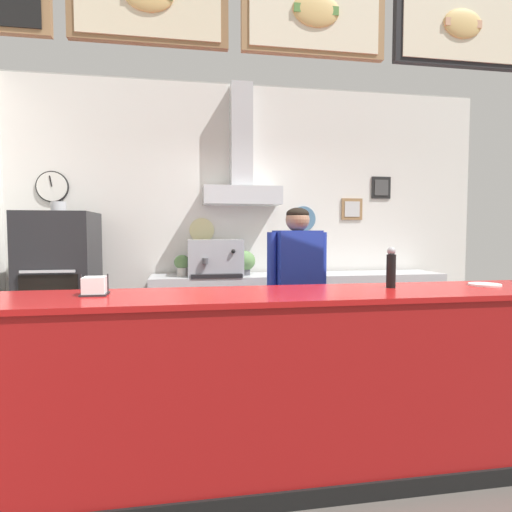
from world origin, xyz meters
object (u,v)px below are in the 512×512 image
object	(u,v)px
espresso_machine	(215,258)
potted_oregano	(182,264)
potted_basil	(299,263)
condiment_plate	(485,285)
potted_rosemary	(244,262)
shop_worker	(297,293)
pepper_grinder	(391,268)
napkin_holder	(95,287)
pizza_oven	(61,294)

from	to	relation	value
espresso_machine	potted_oregano	distance (m)	0.36
potted_basil	condiment_plate	xyz separation A→B (m)	(0.61, -2.18, 0.01)
potted_rosemary	shop_worker	bearing A→B (deg)	-73.42
condiment_plate	potted_rosemary	bearing A→B (deg)	119.76
espresso_machine	pepper_grinder	bearing A→B (deg)	-66.87
potted_rosemary	potted_oregano	bearing A→B (deg)	-179.47
espresso_machine	potted_basil	size ratio (longest dim) A/B	2.50
potted_rosemary	pepper_grinder	bearing A→B (deg)	-74.48
pepper_grinder	potted_oregano	bearing A→B (deg)	120.41
shop_worker	napkin_holder	xyz separation A→B (m)	(-1.43, -1.11, 0.23)
pepper_grinder	shop_worker	bearing A→B (deg)	104.50
pizza_oven	napkin_holder	world-z (taller)	pizza_oven
condiment_plate	napkin_holder	distance (m)	2.35
espresso_machine	condiment_plate	xyz separation A→B (m)	(1.55, -2.14, -0.05)
pizza_oven	potted_rosemary	size ratio (longest dim) A/B	6.31
potted_basil	pepper_grinder	bearing A→B (deg)	-90.77
shop_worker	napkin_holder	world-z (taller)	shop_worker
pepper_grinder	napkin_holder	xyz separation A→B (m)	(-1.72, -0.00, -0.08)
potted_rosemary	potted_basil	world-z (taller)	potted_rosemary
potted_oregano	condiment_plate	distance (m)	2.88
espresso_machine	potted_rosemary	distance (m)	0.32
pepper_grinder	pizza_oven	bearing A→B (deg)	141.10
pepper_grinder	napkin_holder	distance (m)	1.72
espresso_machine	napkin_holder	size ratio (longest dim) A/B	4.03
espresso_machine	potted_rosemary	size ratio (longest dim) A/B	2.17
shop_worker	condiment_plate	xyz separation A→B (m)	(0.92, -1.11, 0.19)
shop_worker	espresso_machine	size ratio (longest dim) A/B	2.77
potted_basil	pizza_oven	bearing A→B (deg)	-175.06
pizza_oven	potted_rosemary	world-z (taller)	pizza_oven
napkin_holder	espresso_machine	bearing A→B (deg)	69.50
shop_worker	espresso_machine	bearing A→B (deg)	-66.17
shop_worker	potted_basil	distance (m)	1.13
shop_worker	potted_basil	bearing A→B (deg)	-113.81
pizza_oven	condiment_plate	xyz separation A→B (m)	(3.07, -1.97, 0.27)
espresso_machine	pizza_oven	bearing A→B (deg)	-173.35
espresso_machine	pepper_grinder	xyz separation A→B (m)	(0.91, -2.14, 0.07)
pepper_grinder	napkin_holder	world-z (taller)	pepper_grinder
potted_oregano	potted_basil	xyz separation A→B (m)	(1.29, 0.02, -0.00)
pizza_oven	pepper_grinder	world-z (taller)	pizza_oven
condiment_plate	potted_oregano	bearing A→B (deg)	131.39
shop_worker	potted_basil	xyz separation A→B (m)	(0.31, 1.07, 0.18)
shop_worker	napkin_holder	distance (m)	1.82
shop_worker	pepper_grinder	bearing A→B (deg)	97.08
potted_oregano	potted_basil	distance (m)	1.29
potted_basil	condiment_plate	distance (m)	2.26
potted_rosemary	napkin_holder	distance (m)	2.43
potted_rosemary	potted_basil	size ratio (longest dim) A/B	1.15
potted_rosemary	condiment_plate	bearing A→B (deg)	-60.24
pizza_oven	espresso_machine	xyz separation A→B (m)	(1.52, 0.18, 0.32)
espresso_machine	potted_basil	xyz separation A→B (m)	(0.94, 0.04, -0.06)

